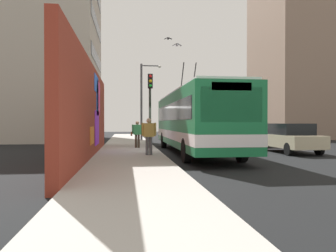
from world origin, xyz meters
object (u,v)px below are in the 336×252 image
Objects in this scene: parked_car_red at (249,134)px; pedestrian_midblock at (137,132)px; parked_car_dark_gray at (209,130)px; traffic_light at (150,98)px; street_lamp at (144,96)px; parked_car_champagne at (289,137)px; pedestrian_at_curb at (149,133)px; city_bus at (194,119)px; parked_car_white at (225,132)px.

parked_car_red is 8.69m from pedestrian_midblock.
parked_car_dark_gray is 16.44m from traffic_light.
traffic_light is at bearing -101.06° from pedestrian_midblock.
pedestrian_midblock is at bearing 111.16° from parked_car_red.
traffic_light is at bearing 179.33° from street_lamp.
pedestrian_at_curb is at bearing 102.68° from parked_car_champagne.
street_lamp reaches higher than pedestrian_midblock.
street_lamp is (8.54, -0.86, 2.83)m from pedestrian_midblock.
pedestrian_at_curb is 0.39× the size of traffic_light.
city_bus reaches higher than parked_car_dark_gray.
traffic_light is (-3.29, 7.35, 2.23)m from parked_car_red.
parked_car_champagne and parked_car_red have the same top height.
street_lamp is at bearing -0.67° from traffic_light.
parked_car_champagne is at bearing -180.00° from parked_car_red.
pedestrian_midblock is at bearing 4.99° from pedestrian_at_curb.
parked_car_white is at bearing -24.94° from city_bus.
parked_car_dark_gray is 2.79× the size of pedestrian_midblock.
parked_car_red is 9.54m from street_lamp.
parked_car_dark_gray is at bearing -26.83° from traffic_light.
parked_car_champagne is 8.08m from traffic_light.
parked_car_dark_gray is at bearing -22.34° from pedestrian_at_curb.
parked_car_dark_gray is (16.87, -5.20, -0.97)m from city_bus.
city_bus is 5.29m from parked_car_champagne.
traffic_light is at bearing 114.08° from parked_car_red.
traffic_light is at bearing 42.64° from city_bus.
street_lamp reaches higher than pedestrian_at_curb.
city_bus is 2.82× the size of parked_car_dark_gray.
parked_car_champagne is at bearing -147.10° from street_lamp.
street_lamp is at bearing 53.28° from parked_car_red.
parked_car_red is 5.56m from parked_car_white.
street_lamp is at bearing -2.09° from pedestrian_at_curb.
city_bus is 7.85× the size of pedestrian_midblock.
pedestrian_midblock is at bearing 137.03° from parked_car_white.
parked_car_red is 2.89× the size of pedestrian_midblock.
parked_car_red is (5.62, -5.20, -0.97)m from city_bus.
city_bus reaches higher than parked_car_champagne.
pedestrian_midblock is (-3.14, 8.11, 0.22)m from parked_car_red.
street_lamp is at bearing 128.87° from parked_car_dark_gray.
city_bus reaches higher than parked_car_red.
pedestrian_at_curb reaches higher than parked_car_dark_gray.
parked_car_red is 0.99× the size of parked_car_white.
parked_car_dark_gray is 9.80m from street_lamp.
city_bus is 3.89m from pedestrian_midblock.
parked_car_champagne is 1.01× the size of parked_car_dark_gray.
parked_car_white is at bearing 0.00° from parked_car_champagne.
pedestrian_at_curb is 4.42m from pedestrian_midblock.
parked_car_champagne is 1.01× the size of traffic_light.
pedestrian_at_curb is at bearing 149.49° from parked_car_white.
pedestrian_midblock is 9.04m from street_lamp.
traffic_light is (2.33, 2.15, 1.27)m from city_bus.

